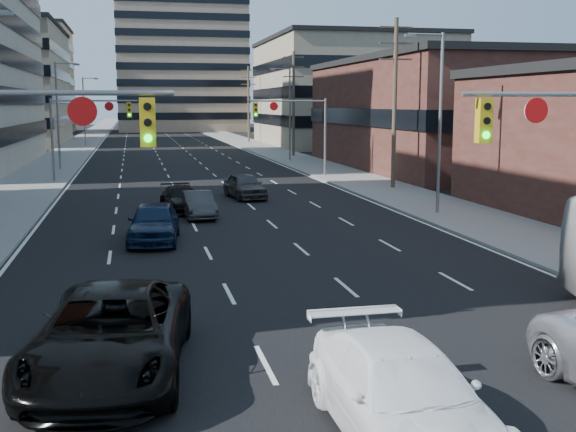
% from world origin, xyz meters
% --- Properties ---
extents(road_surface, '(18.00, 300.00, 0.02)m').
position_xyz_m(road_surface, '(0.00, 130.00, 0.01)').
color(road_surface, black).
rests_on(road_surface, ground).
extents(sidewalk_left, '(5.00, 300.00, 0.15)m').
position_xyz_m(sidewalk_left, '(-11.50, 130.00, 0.07)').
color(sidewalk_left, slate).
rests_on(sidewalk_left, ground).
extents(sidewalk_right, '(5.00, 300.00, 0.15)m').
position_xyz_m(sidewalk_right, '(11.50, 130.00, 0.07)').
color(sidewalk_right, slate).
rests_on(sidewalk_right, ground).
extents(storefront_right_mid, '(20.00, 30.00, 9.00)m').
position_xyz_m(storefront_right_mid, '(24.00, 50.00, 4.50)').
color(storefront_right_mid, '#472119').
rests_on(storefront_right_mid, ground).
extents(office_right_far, '(22.00, 28.00, 14.00)m').
position_xyz_m(office_right_far, '(25.00, 88.00, 7.00)').
color(office_right_far, gray).
rests_on(office_right_far, ground).
extents(bg_block_left, '(24.00, 24.00, 20.00)m').
position_xyz_m(bg_block_left, '(-28.00, 140.00, 10.00)').
color(bg_block_left, '#ADA089').
rests_on(bg_block_left, ground).
extents(bg_block_right, '(22.00, 22.00, 12.00)m').
position_xyz_m(bg_block_right, '(32.00, 130.00, 6.00)').
color(bg_block_right, gray).
rests_on(bg_block_right, ground).
extents(signal_far_left, '(6.09, 0.33, 6.00)m').
position_xyz_m(signal_far_left, '(-7.68, 45.00, 4.30)').
color(signal_far_left, slate).
rests_on(signal_far_left, ground).
extents(signal_far_right, '(6.09, 0.33, 6.00)m').
position_xyz_m(signal_far_right, '(7.68, 45.00, 4.30)').
color(signal_far_right, slate).
rests_on(signal_far_right, ground).
extents(utility_pole_block, '(2.20, 0.28, 11.00)m').
position_xyz_m(utility_pole_block, '(12.20, 36.00, 5.78)').
color(utility_pole_block, '#4C3D2D').
rests_on(utility_pole_block, ground).
extents(utility_pole_midblock, '(2.20, 0.28, 11.00)m').
position_xyz_m(utility_pole_midblock, '(12.20, 66.00, 5.78)').
color(utility_pole_midblock, '#4C3D2D').
rests_on(utility_pole_midblock, ground).
extents(utility_pole_distant, '(2.20, 0.28, 11.00)m').
position_xyz_m(utility_pole_distant, '(12.20, 96.00, 5.78)').
color(utility_pole_distant, '#4C3D2D').
rests_on(utility_pole_distant, ground).
extents(streetlight_left_mid, '(2.03, 0.22, 9.00)m').
position_xyz_m(streetlight_left_mid, '(-10.34, 55.00, 5.05)').
color(streetlight_left_mid, slate).
rests_on(streetlight_left_mid, ground).
extents(streetlight_left_far, '(2.03, 0.22, 9.00)m').
position_xyz_m(streetlight_left_far, '(-10.34, 90.00, 5.05)').
color(streetlight_left_far, slate).
rests_on(streetlight_left_far, ground).
extents(streetlight_right_near, '(2.03, 0.22, 9.00)m').
position_xyz_m(streetlight_right_near, '(10.34, 25.00, 5.05)').
color(streetlight_right_near, slate).
rests_on(streetlight_right_near, ground).
extents(streetlight_right_far, '(2.03, 0.22, 9.00)m').
position_xyz_m(streetlight_right_far, '(10.34, 60.00, 5.05)').
color(streetlight_right_far, slate).
rests_on(streetlight_right_far, ground).
extents(black_pickup, '(3.79, 6.77, 1.79)m').
position_xyz_m(black_pickup, '(-5.01, 6.06, 0.89)').
color(black_pickup, black).
rests_on(black_pickup, ground).
extents(white_van, '(2.32, 5.52, 1.59)m').
position_xyz_m(white_van, '(-0.20, 2.10, 0.80)').
color(white_van, white).
rests_on(white_van, ground).
extents(sedan_blue, '(2.42, 5.00, 1.65)m').
position_xyz_m(sedan_blue, '(-3.70, 20.70, 0.82)').
color(sedan_blue, '#0E1D38').
rests_on(sedan_blue, ground).
extents(sedan_grey_center, '(1.62, 4.06, 1.31)m').
position_xyz_m(sedan_grey_center, '(-1.38, 26.79, 0.66)').
color(sedan_grey_center, '#323134').
rests_on(sedan_grey_center, ground).
extents(sedan_black_far, '(2.36, 4.74, 1.32)m').
position_xyz_m(sedan_black_far, '(-2.00, 29.07, 0.66)').
color(sedan_black_far, black).
rests_on(sedan_black_far, ground).
extents(sedan_grey_right, '(2.37, 4.67, 1.52)m').
position_xyz_m(sedan_grey_right, '(2.00, 33.56, 0.76)').
color(sedan_grey_right, '#363639').
rests_on(sedan_grey_right, ground).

